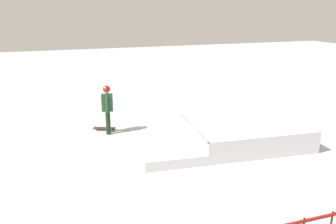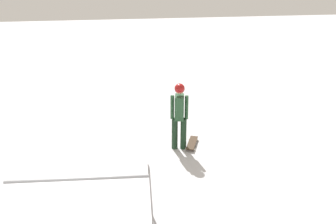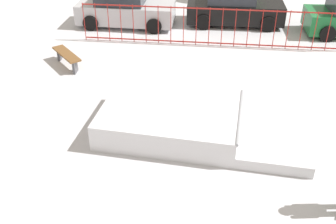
# 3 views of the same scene
# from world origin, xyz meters

# --- Properties ---
(skater) EXTENTS (0.42, 0.43, 1.73)m
(skater) POSITION_xyz_m (3.15, -2.72, 1.01)
(skater) COLOR black
(skater) RESTS_ON ground
(skateboard) EXTENTS (0.82, 0.49, 0.09)m
(skateboard) POSITION_xyz_m (3.24, -3.09, 0.08)
(skateboard) COLOR #3F2D1E
(skateboard) RESTS_ON ground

